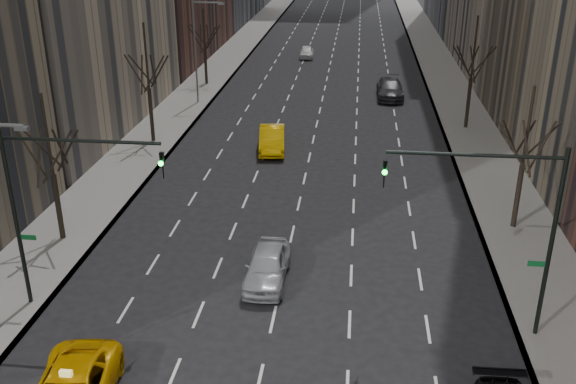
% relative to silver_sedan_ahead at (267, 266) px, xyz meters
% --- Properties ---
extents(sidewalk_left, '(4.50, 320.00, 0.15)m').
position_rel_silver_sedan_ahead_xyz_m(sidewalk_left, '(-11.57, 54.89, -0.72)').
color(sidewalk_left, slate).
rests_on(sidewalk_left, ground).
extents(sidewalk_right, '(4.50, 320.00, 0.15)m').
position_rel_silver_sedan_ahead_xyz_m(sidewalk_right, '(12.93, 54.89, -0.72)').
color(sidewalk_right, slate).
rests_on(sidewalk_right, ground).
extents(tree_lw_b, '(3.36, 3.50, 7.82)m').
position_rel_silver_sedan_ahead_xyz_m(tree_lw_b, '(-11.32, 2.89, 2.92)').
color(tree_lw_b, black).
rests_on(tree_lw_b, ground).
extents(tree_lw_c, '(3.36, 3.50, 8.74)m').
position_rel_silver_sedan_ahead_xyz_m(tree_lw_c, '(-11.32, 18.89, 3.24)').
color(tree_lw_c, black).
rests_on(tree_lw_c, ground).
extents(tree_lw_d, '(3.36, 3.50, 7.36)m').
position_rel_silver_sedan_ahead_xyz_m(tree_lw_d, '(-11.32, 36.89, 2.76)').
color(tree_lw_d, black).
rests_on(tree_lw_d, ground).
extents(tree_rw_b, '(3.36, 3.50, 7.82)m').
position_rel_silver_sedan_ahead_xyz_m(tree_rw_b, '(12.68, 6.89, 2.92)').
color(tree_rw_b, black).
rests_on(tree_rw_b, ground).
extents(tree_rw_c, '(3.36, 3.50, 8.74)m').
position_rel_silver_sedan_ahead_xyz_m(tree_rw_c, '(12.68, 24.89, 3.24)').
color(tree_rw_c, black).
rests_on(tree_rw_c, ground).
extents(traffic_mast_left, '(6.69, 0.39, 8.00)m').
position_rel_silver_sedan_ahead_xyz_m(traffic_mast_left, '(-8.43, -3.12, 4.69)').
color(traffic_mast_left, black).
rests_on(traffic_mast_left, ground).
extents(traffic_mast_right, '(6.69, 0.39, 8.00)m').
position_rel_silver_sedan_ahead_xyz_m(traffic_mast_right, '(9.79, -3.12, 4.69)').
color(traffic_mast_right, black).
rests_on(traffic_mast_right, ground).
extents(streetlight_far, '(2.83, 0.22, 9.00)m').
position_rel_silver_sedan_ahead_xyz_m(streetlight_far, '(-10.16, 29.89, 4.82)').
color(streetlight_far, slate).
rests_on(streetlight_far, ground).
extents(silver_sedan_ahead, '(1.92, 4.70, 1.60)m').
position_rel_silver_sedan_ahead_xyz_m(silver_sedan_ahead, '(0.00, 0.00, 0.00)').
color(silver_sedan_ahead, '#A1A4A9').
rests_on(silver_sedan_ahead, ground).
extents(far_taxi, '(2.38, 5.31, 1.69)m').
position_rel_silver_sedan_ahead_xyz_m(far_taxi, '(-2.16, 18.12, 0.05)').
color(far_taxi, '#FFBD05').
rests_on(far_taxi, ground).
extents(far_suv_grey, '(2.49, 5.95, 1.72)m').
position_rel_silver_sedan_ahead_xyz_m(far_suv_grey, '(6.95, 33.88, 0.06)').
color(far_suv_grey, '#2C2C31').
rests_on(far_suv_grey, ground).
extents(far_car_white, '(1.81, 4.10, 1.37)m').
position_rel_silver_sedan_ahead_xyz_m(far_car_white, '(-2.33, 51.38, -0.11)').
color(far_car_white, silver).
rests_on(far_car_white, ground).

